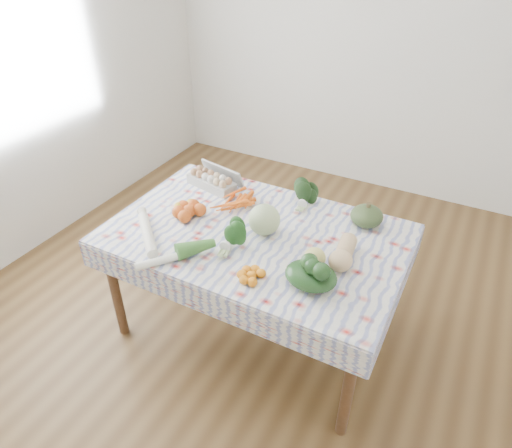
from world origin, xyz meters
name	(u,v)px	position (x,y,z in m)	size (l,w,h in m)	color
ground	(256,326)	(0.00, 0.00, 0.00)	(4.50, 4.50, 0.00)	#54391D
wall_back	(380,36)	(0.00, 2.25, 1.40)	(4.00, 0.04, 2.80)	white
dining_table	(256,244)	(0.00, 0.00, 0.68)	(1.60, 1.00, 0.75)	brown
tablecloth	(256,233)	(0.00, 0.00, 0.76)	(1.66, 1.06, 0.01)	white
egg_carton	(211,181)	(-0.50, 0.32, 0.81)	(0.34, 0.14, 0.09)	#AAA9A5
carrot_bunch	(235,205)	(-0.24, 0.17, 0.78)	(0.25, 0.23, 0.05)	orange
kale_bunch	(305,196)	(0.13, 0.40, 0.83)	(0.16, 0.14, 0.14)	#183213
kabocha_squash	(367,216)	(0.53, 0.37, 0.82)	(0.19, 0.19, 0.12)	#3A4E27
cabbage	(264,220)	(0.04, 0.02, 0.85)	(0.18, 0.18, 0.18)	#A7BD81
butternut_squash	(344,252)	(0.52, -0.01, 0.82)	(0.12, 0.26, 0.12)	#D8AE7A
orange_cluster	(189,211)	(-0.43, -0.04, 0.80)	(0.25, 0.25, 0.08)	#D25317
broccoli	(228,238)	(-0.07, -0.19, 0.82)	(0.16, 0.16, 0.12)	#1D4E19
mandarin_cluster	(252,275)	(0.17, -0.36, 0.79)	(0.17, 0.17, 0.05)	orange
grapefruit	(315,258)	(0.40, -0.13, 0.82)	(0.11, 0.11, 0.11)	#D6CD65
spinach_bag	(311,276)	(0.44, -0.26, 0.82)	(0.26, 0.21, 0.11)	black
daikon	(147,234)	(-0.50, -0.33, 0.79)	(0.06, 0.06, 0.41)	white
leek	(175,257)	(-0.26, -0.42, 0.78)	(0.05, 0.05, 0.42)	white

